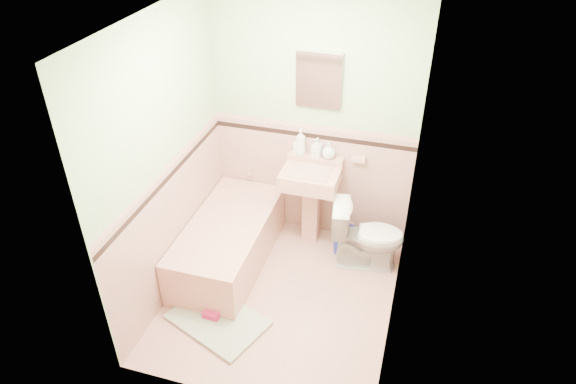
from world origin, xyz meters
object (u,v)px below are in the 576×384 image
(shoe, at_px, (211,315))
(medicine_cabinet, at_px, (319,80))
(sink, at_px, (310,207))
(soap_bottle_left, at_px, (301,142))
(soap_bottle_mid, at_px, (317,147))
(soap_bottle_right, at_px, (329,150))
(toilet, at_px, (368,235))
(bathtub, at_px, (229,243))
(bucket, at_px, (345,241))

(shoe, bearing_deg, medicine_cabinet, 73.45)
(sink, xyz_separation_m, shoe, (-0.55, -1.30, -0.37))
(soap_bottle_left, bearing_deg, shoe, -104.77)
(soap_bottle_left, xyz_separation_m, soap_bottle_mid, (0.16, 0.00, -0.04))
(sink, relative_size, soap_bottle_right, 5.13)
(toilet, bearing_deg, shoe, 125.02)
(shoe, bearing_deg, sink, 70.56)
(bathtub, height_order, sink, sink)
(soap_bottle_right, xyz_separation_m, toilet, (0.49, -0.37, -0.66))
(bathtub, xyz_separation_m, shoe, (0.13, -0.77, -0.16))
(soap_bottle_mid, height_order, toilet, soap_bottle_mid)
(medicine_cabinet, height_order, shoe, medicine_cabinet)
(bathtub, distance_m, bucket, 1.17)
(shoe, bearing_deg, bathtub, 103.15)
(bathtub, height_order, soap_bottle_right, soap_bottle_right)
(medicine_cabinet, height_order, soap_bottle_mid, medicine_cabinet)
(bathtub, xyz_separation_m, medicine_cabinet, (0.68, 0.74, 1.47))
(bathtub, relative_size, medicine_cabinet, 2.84)
(soap_bottle_mid, xyz_separation_m, shoe, (-0.56, -1.48, -0.96))
(medicine_cabinet, height_order, soap_bottle_right, medicine_cabinet)
(toilet, bearing_deg, soap_bottle_left, 55.93)
(soap_bottle_right, xyz_separation_m, shoe, (-0.67, -1.48, -0.95))
(soap_bottle_left, distance_m, toilet, 1.11)
(bathtub, xyz_separation_m, toilet, (1.30, 0.34, 0.13))
(bucket, bearing_deg, soap_bottle_right, 136.18)
(soap_bottle_mid, bearing_deg, shoe, -110.54)
(shoe, bearing_deg, soap_bottle_left, 78.48)
(toilet, relative_size, shoe, 4.89)
(bucket, bearing_deg, soap_bottle_left, 155.43)
(medicine_cabinet, bearing_deg, shoe, -109.81)
(soap_bottle_right, distance_m, shoe, 1.89)
(medicine_cabinet, bearing_deg, soap_bottle_mid, -70.23)
(bathtub, bearing_deg, shoe, -80.11)
(toilet, height_order, shoe, toilet)
(bathtub, bearing_deg, soap_bottle_right, 41.25)
(bucket, bearing_deg, toilet, -26.92)
(soap_bottle_left, bearing_deg, medicine_cabinet, 11.02)
(soap_bottle_left, height_order, soap_bottle_mid, soap_bottle_left)
(bathtub, height_order, bucket, bathtub)
(bathtub, bearing_deg, soap_bottle_mid, 45.79)
(soap_bottle_mid, bearing_deg, toilet, -30.96)
(soap_bottle_right, relative_size, shoe, 1.18)
(bathtub, distance_m, toilet, 1.35)
(soap_bottle_left, xyz_separation_m, shoe, (-0.39, -1.48, -1.00))
(bathtub, height_order, soap_bottle_left, soap_bottle_left)
(sink, xyz_separation_m, bucket, (0.39, -0.07, -0.30))
(soap_bottle_left, distance_m, soap_bottle_mid, 0.17)
(sink, relative_size, toilet, 1.23)
(bathtub, height_order, toilet, toilet)
(bucket, bearing_deg, bathtub, -156.58)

